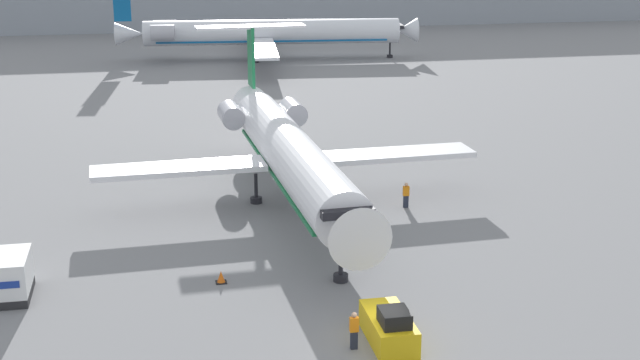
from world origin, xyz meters
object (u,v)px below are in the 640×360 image
at_px(luggage_cart, 10,276).
at_px(traffic_cone_left, 221,277).
at_px(worker_near_tug, 354,330).
at_px(pushback_tug, 389,327).
at_px(airplane_parked_far_left, 263,32).
at_px(worker_by_wing, 406,195).
at_px(airplane_main, 290,152).

height_order(luggage_cart, traffic_cone_left, luggage_cart).
relative_size(luggage_cart, worker_near_tug, 1.86).
bearing_deg(worker_near_tug, luggage_cart, 150.86).
bearing_deg(pushback_tug, worker_near_tug, -168.14).
xyz_separation_m(pushback_tug, airplane_parked_far_left, (5.11, 80.77, 2.88)).
xyz_separation_m(traffic_cone_left, airplane_parked_far_left, (12.02, 72.54, 3.32)).
relative_size(worker_near_tug, traffic_cone_left, 2.75).
relative_size(worker_near_tug, worker_by_wing, 1.05).
height_order(airplane_main, traffic_cone_left, airplane_main).
xyz_separation_m(worker_near_tug, traffic_cone_left, (-5.19, 8.60, -0.64)).
distance_m(luggage_cart, worker_near_tug, 18.10).
height_order(luggage_cart, airplane_parked_far_left, airplane_parked_far_left).
relative_size(worker_near_tug, airplane_parked_far_left, 0.05).
bearing_deg(pushback_tug, airplane_main, 93.52).
height_order(worker_by_wing, traffic_cone_left, worker_by_wing).
distance_m(airplane_main, airplane_parked_far_left, 60.80).
distance_m(pushback_tug, traffic_cone_left, 10.76).
height_order(worker_near_tug, traffic_cone_left, worker_near_tug).
distance_m(luggage_cart, traffic_cone_left, 10.65).
height_order(airplane_main, airplane_parked_far_left, airplane_parked_far_left).
bearing_deg(airplane_main, worker_near_tug, -91.28).
xyz_separation_m(pushback_tug, worker_near_tug, (-1.71, -0.36, 0.20)).
relative_size(worker_by_wing, airplane_parked_far_left, 0.04).
bearing_deg(worker_by_wing, traffic_cone_left, -142.29).
distance_m(worker_near_tug, worker_by_wing, 20.34).
height_order(airplane_main, worker_by_wing, airplane_main).
height_order(luggage_cart, worker_near_tug, luggage_cart).
xyz_separation_m(airplane_main, worker_near_tug, (-0.46, -20.66, -2.73)).
height_order(airplane_main, pushback_tug, airplane_main).
bearing_deg(luggage_cart, airplane_main, 36.06).
distance_m(airplane_main, worker_by_wing, 8.19).
bearing_deg(worker_near_tug, airplane_parked_far_left, 85.19).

